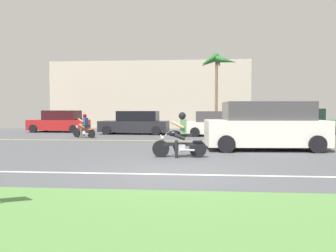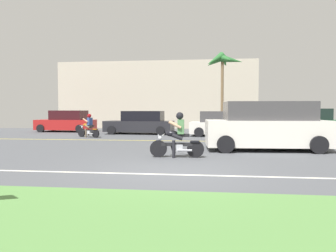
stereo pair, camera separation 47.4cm
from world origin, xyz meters
name	(u,v)px [view 2 (the right image)]	position (x,y,z in m)	size (l,w,h in m)	color
ground	(181,155)	(0.00, 3.00, -0.02)	(56.00, 30.00, 0.04)	#4C4F54
grass_median	(137,231)	(0.00, -4.10, 0.03)	(56.00, 3.80, 0.06)	#548442
lane_line_near	(170,174)	(0.00, -0.46, 0.00)	(50.40, 0.12, 0.01)	silver
lane_line_far	(189,141)	(0.00, 7.95, 0.00)	(50.40, 0.12, 0.01)	yellow
motorcyclist	(177,138)	(-0.08, 2.32, 0.63)	(1.77, 0.58, 1.48)	black
suv_nearby	(266,127)	(3.18, 4.67, 0.91)	(4.81, 2.35, 1.87)	white
parked_car_0	(67,122)	(-9.21, 13.99, 0.72)	(4.10, 2.10, 1.54)	#AD1E1E
parked_car_1	(140,123)	(-3.44, 12.48, 0.71)	(4.54, 2.11, 1.51)	#232328
parked_car_2	(224,125)	(1.93, 11.21, 0.70)	(4.29, 2.08, 1.50)	white
parked_car_3	(311,122)	(7.63, 13.49, 0.77)	(4.33, 2.10, 1.66)	#2D663D
palm_tree_0	(222,63)	(1.99, 14.96, 4.89)	(2.78, 2.91, 5.68)	brown
motorcyclist_distant	(88,127)	(-5.83, 9.45, 0.57)	(1.51, 0.77, 1.35)	black
building_far	(158,96)	(-3.56, 21.00, 2.92)	(17.46, 4.00, 5.84)	beige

